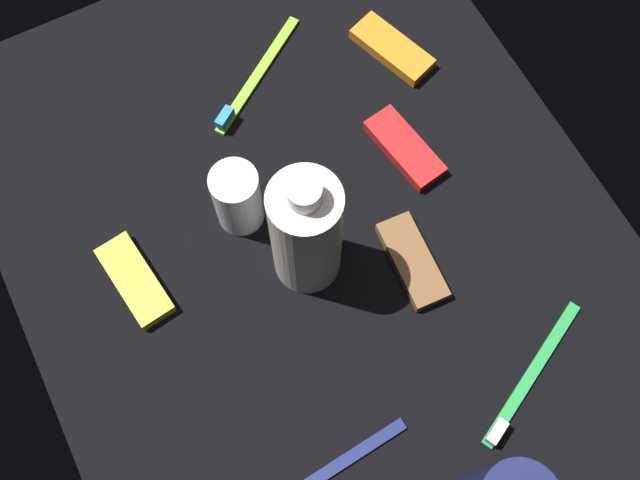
% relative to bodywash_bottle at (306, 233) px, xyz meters
% --- Properties ---
extents(ground_plane, '(0.84, 0.64, 0.01)m').
position_rel_bodywash_bottle_xyz_m(ground_plane, '(0.01, -0.02, -0.09)').
color(ground_plane, black).
extents(bodywash_bottle, '(0.07, 0.07, 0.19)m').
position_rel_bodywash_bottle_xyz_m(bodywash_bottle, '(0.00, 0.00, 0.00)').
color(bodywash_bottle, silver).
rests_on(bodywash_bottle, ground_plane).
extents(deodorant_stick, '(0.05, 0.05, 0.09)m').
position_rel_bodywash_bottle_xyz_m(deodorant_stick, '(0.08, 0.04, -0.04)').
color(deodorant_stick, silver).
rests_on(deodorant_stick, ground_plane).
extents(toothbrush_lime, '(0.11, 0.16, 0.02)m').
position_rel_bodywash_bottle_xyz_m(toothbrush_lime, '(0.23, -0.05, -0.08)').
color(toothbrush_lime, '#8CD133').
rests_on(toothbrush_lime, ground_plane).
extents(toothbrush_navy, '(0.03, 0.18, 0.02)m').
position_rel_bodywash_bottle_xyz_m(toothbrush_navy, '(-0.21, 0.09, -0.08)').
color(toothbrush_navy, navy).
rests_on(toothbrush_navy, ground_plane).
extents(toothbrush_green, '(0.09, 0.17, 0.02)m').
position_rel_bodywash_bottle_xyz_m(toothbrush_green, '(-0.22, -0.14, -0.08)').
color(toothbrush_green, green).
rests_on(toothbrush_green, ground_plane).
extents(snack_bar_yellow, '(0.11, 0.05, 0.01)m').
position_rel_bodywash_bottle_xyz_m(snack_bar_yellow, '(0.06, 0.17, -0.08)').
color(snack_bar_yellow, yellow).
rests_on(snack_bar_yellow, ground_plane).
extents(snack_bar_brown, '(0.11, 0.05, 0.01)m').
position_rel_bodywash_bottle_xyz_m(snack_bar_brown, '(-0.05, -0.10, -0.08)').
color(snack_bar_brown, brown).
rests_on(snack_bar_brown, ground_plane).
extents(snack_bar_red, '(0.11, 0.06, 0.01)m').
position_rel_bodywash_bottle_xyz_m(snack_bar_red, '(0.07, -0.16, -0.08)').
color(snack_bar_red, red).
rests_on(snack_bar_red, ground_plane).
extents(snack_bar_orange, '(0.11, 0.07, 0.01)m').
position_rel_bodywash_bottle_xyz_m(snack_bar_orange, '(0.19, -0.21, -0.08)').
color(snack_bar_orange, orange).
rests_on(snack_bar_orange, ground_plane).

